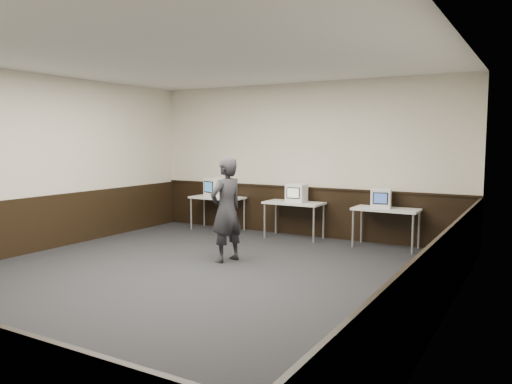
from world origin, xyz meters
TOP-DOWN VIEW (x-y plane):
  - floor at (0.00, 0.00)m, footprint 8.00×8.00m
  - ceiling at (0.00, 0.00)m, footprint 8.00×8.00m
  - back_wall at (0.00, 4.00)m, footprint 7.00×0.00m
  - left_wall at (-3.50, 0.00)m, footprint 0.00×8.00m
  - right_wall at (3.50, 0.00)m, footprint 0.00×8.00m
  - wainscot_back at (0.00, 3.98)m, footprint 6.98×0.04m
  - wainscot_left at (-3.48, 0.00)m, footprint 0.04×7.98m
  - wainscot_right at (3.48, 0.00)m, footprint 0.04×7.98m
  - wainscot_rail at (0.00, 3.96)m, footprint 6.98×0.06m
  - desk_left at (-1.90, 3.60)m, footprint 1.20×0.60m
  - desk_center at (0.00, 3.60)m, footprint 1.20×0.60m
  - desk_right at (1.90, 3.60)m, footprint 1.20×0.60m
  - emac_left at (-1.94, 3.62)m, footprint 0.54×0.55m
  - emac_center at (0.04, 3.62)m, footprint 0.40×0.43m
  - emac_right at (1.79, 3.63)m, footprint 0.43×0.44m
  - person at (-0.11, 1.25)m, footprint 0.57×0.72m

SIDE VIEW (x-z plane):
  - floor at x=0.00m, z-range 0.00..0.00m
  - wainscot_back at x=0.00m, z-range 0.00..1.00m
  - wainscot_left at x=-3.48m, z-range 0.00..1.00m
  - wainscot_right at x=3.48m, z-range 0.00..1.00m
  - desk_left at x=-1.90m, z-range 0.30..1.05m
  - desk_center at x=0.00m, z-range 0.30..1.05m
  - desk_right at x=1.90m, z-range 0.30..1.05m
  - person at x=-0.11m, z-range 0.00..1.73m
  - emac_right at x=1.79m, z-range 0.75..1.11m
  - emac_center at x=0.04m, z-range 0.75..1.12m
  - emac_left at x=-1.94m, z-range 0.75..1.17m
  - wainscot_rail at x=0.00m, z-range 1.00..1.04m
  - back_wall at x=0.00m, z-range -1.90..5.10m
  - left_wall at x=-3.50m, z-range -2.40..5.60m
  - right_wall at x=3.50m, z-range -2.40..5.60m
  - ceiling at x=0.00m, z-range 3.20..3.20m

